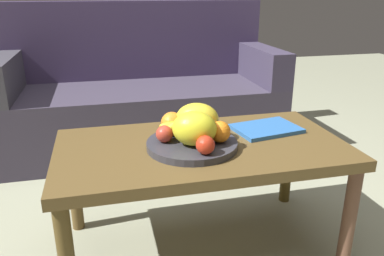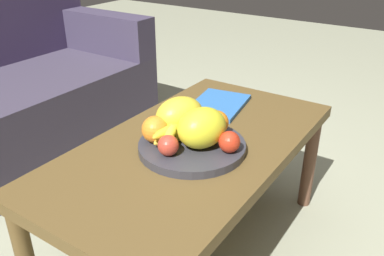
% 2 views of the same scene
% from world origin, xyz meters
% --- Properties ---
extents(ground_plane, '(8.00, 8.00, 0.00)m').
position_xyz_m(ground_plane, '(0.00, 0.00, 0.00)').
color(ground_plane, '#989B80').
extents(coffee_table, '(1.05, 0.56, 0.44)m').
position_xyz_m(coffee_table, '(0.00, 0.00, 0.39)').
color(coffee_table, brown).
rests_on(coffee_table, ground_plane).
extents(couch, '(1.70, 0.70, 0.90)m').
position_xyz_m(couch, '(-0.09, 1.15, 0.30)').
color(couch, '#3D3648').
rests_on(couch, ground_plane).
extents(fruit_bowl, '(0.32, 0.32, 0.03)m').
position_xyz_m(fruit_bowl, '(-0.04, -0.03, 0.45)').
color(fruit_bowl, '#34343C').
rests_on(fruit_bowl, coffee_table).
extents(melon_large_front, '(0.19, 0.16, 0.12)m').
position_xyz_m(melon_large_front, '(-0.04, -0.06, 0.53)').
color(melon_large_front, yellow).
rests_on(melon_large_front, fruit_bowl).
extents(melon_smaller_beside, '(0.19, 0.17, 0.12)m').
position_xyz_m(melon_smaller_beside, '(-0.01, 0.04, 0.52)').
color(melon_smaller_beside, yellow).
rests_on(melon_smaller_beside, fruit_bowl).
extents(orange_front, '(0.08, 0.08, 0.08)m').
position_xyz_m(orange_front, '(0.05, -0.05, 0.50)').
color(orange_front, orange).
rests_on(orange_front, fruit_bowl).
extents(orange_left, '(0.08, 0.08, 0.08)m').
position_xyz_m(orange_left, '(-0.10, 0.07, 0.51)').
color(orange_left, orange).
rests_on(orange_left, fruit_bowl).
extents(apple_front, '(0.06, 0.06, 0.06)m').
position_xyz_m(apple_front, '(-0.14, -0.01, 0.50)').
color(apple_front, '#B83A2A').
rests_on(apple_front, fruit_bowl).
extents(apple_left, '(0.06, 0.06, 0.06)m').
position_xyz_m(apple_left, '(-0.03, -0.14, 0.50)').
color(apple_left, red).
rests_on(apple_left, fruit_bowl).
extents(banana_bunch, '(0.17, 0.14, 0.06)m').
position_xyz_m(banana_bunch, '(-0.07, 0.03, 0.49)').
color(banana_bunch, yellow).
rests_on(banana_bunch, fruit_bowl).
extents(magazine, '(0.28, 0.22, 0.02)m').
position_xyz_m(magazine, '(0.29, 0.08, 0.45)').
color(magazine, '#2F6AB7').
rests_on(magazine, coffee_table).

